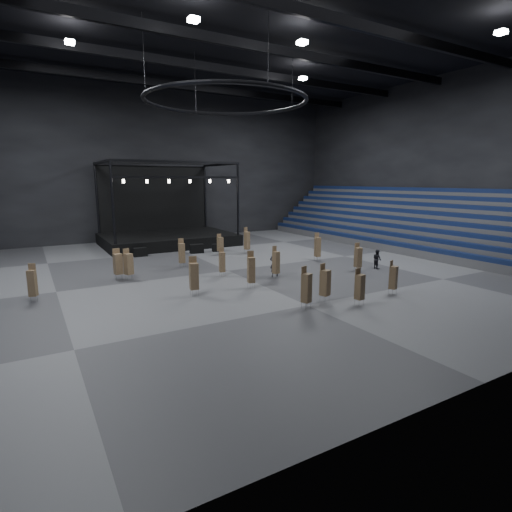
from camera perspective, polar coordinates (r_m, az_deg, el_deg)
floor at (r=32.31m, az=-4.00°, el=-2.11°), size 50.00×50.00×0.00m
ceiling at (r=33.31m, az=-4.46°, el=29.68°), size 50.00×42.00×0.20m
wall_back at (r=51.25m, az=-14.76°, el=12.44°), size 50.00×0.20×18.00m
wall_right at (r=48.05m, az=24.38°, el=11.99°), size 0.20×42.00×18.00m
bleachers_right at (r=46.68m, az=22.20°, el=3.25°), size 7.20×40.00×6.40m
stage at (r=47.00m, az=-12.77°, el=3.49°), size 14.00×10.00×9.20m
truss_ring at (r=32.04m, az=-4.32°, el=21.20°), size 12.30×12.30×5.15m
roof_girders at (r=33.06m, az=-4.44°, el=28.37°), size 49.00×30.35×0.70m
floodlights at (r=29.51m, az=-0.56°, el=29.38°), size 28.60×16.60×0.25m
flight_case_left at (r=39.81m, az=-16.21°, el=0.55°), size 1.26×0.65×0.83m
flight_case_mid at (r=40.41m, az=-8.47°, el=1.05°), size 1.43×0.87×0.90m
flight_case_right at (r=41.13m, az=-5.48°, el=1.20°), size 1.27×0.86×0.78m
chair_stack_0 at (r=26.86m, az=19.01°, el=-2.85°), size 0.54×0.54×2.19m
chair_stack_1 at (r=30.43m, az=-17.77°, el=-1.03°), size 0.67×0.67×2.32m
chair_stack_2 at (r=24.11m, az=9.83°, el=-3.69°), size 0.63×0.63×2.33m
chair_stack_3 at (r=30.29m, az=-4.87°, el=-0.79°), size 0.48×0.48×2.21m
chair_stack_4 at (r=25.31m, az=-8.87°, el=-2.77°), size 0.58×0.58×2.52m
chair_stack_5 at (r=39.07m, az=-5.14°, el=1.77°), size 0.54×0.54×2.06m
chair_stack_6 at (r=33.83m, az=-10.56°, el=0.49°), size 0.51×0.51×2.43m
chair_stack_7 at (r=23.91m, az=14.59°, el=-4.21°), size 0.49×0.49×2.20m
chair_stack_8 at (r=36.46m, az=8.78°, el=1.35°), size 0.52×0.52×2.55m
chair_stack_9 at (r=22.70m, az=7.20°, el=-4.44°), size 0.60×0.60×2.45m
chair_stack_10 at (r=29.65m, az=2.86°, el=-0.84°), size 0.51×0.51×2.41m
chair_stack_11 at (r=39.83m, az=-1.31°, el=2.28°), size 0.54×0.54×2.59m
chair_stack_12 at (r=26.83m, az=-0.70°, el=-1.90°), size 0.57×0.57×2.54m
chair_stack_13 at (r=32.66m, az=14.37°, el=-0.12°), size 0.51×0.51×2.32m
chair_stack_14 at (r=30.69m, az=-19.13°, el=-1.00°), size 0.62×0.62×2.32m
chair_stack_15 at (r=27.33m, az=-29.32°, el=-3.31°), size 0.56×0.56×2.32m
man_center at (r=30.19m, az=2.68°, el=-1.03°), size 0.84×0.66×2.04m
crew_member at (r=34.33m, az=16.90°, el=-0.43°), size 0.73×0.87×1.59m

